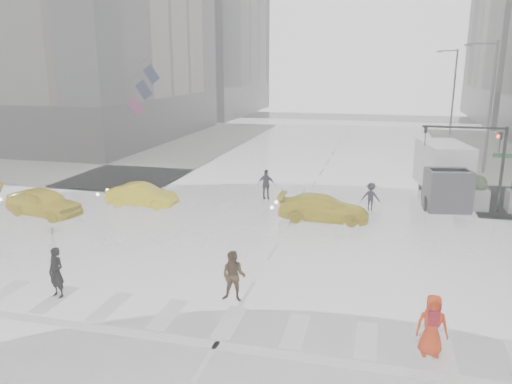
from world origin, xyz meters
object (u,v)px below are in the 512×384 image
(taxi_front, at_px, (44,202))
(box_truck, at_px, (444,172))
(taxi_mid, at_px, (142,195))
(pedestrian_brown, at_px, (234,276))
(traffic_signal_pole, at_px, (483,151))
(pedestrian_orange, at_px, (432,325))

(taxi_front, height_order, box_truck, box_truck)
(taxi_mid, relative_size, box_truck, 0.63)
(pedestrian_brown, relative_size, box_truck, 0.29)
(traffic_signal_pole, distance_m, pedestrian_brown, 15.85)
(taxi_mid, xyz_separation_m, box_truck, (15.79, 5.20, 1.07))
(taxi_mid, distance_m, box_truck, 16.66)
(traffic_signal_pole, relative_size, box_truck, 0.76)
(pedestrian_orange, xyz_separation_m, box_truck, (1.85, 16.24, 0.83))
(pedestrian_orange, bearing_deg, pedestrian_brown, 159.04)
(traffic_signal_pole, distance_m, pedestrian_orange, 14.86)
(traffic_signal_pole, height_order, pedestrian_orange, traffic_signal_pole)
(pedestrian_brown, bearing_deg, box_truck, 60.04)
(pedestrian_brown, xyz_separation_m, taxi_front, (-12.04, 6.61, -0.14))
(traffic_signal_pole, relative_size, taxi_mid, 1.20)
(traffic_signal_pole, relative_size, pedestrian_orange, 2.66)
(pedestrian_orange, xyz_separation_m, taxi_front, (-17.98, 8.27, -0.14))
(pedestrian_brown, height_order, box_truck, box_truck)
(traffic_signal_pole, bearing_deg, taxi_mid, -169.37)
(pedestrian_brown, bearing_deg, taxi_front, 149.38)
(traffic_signal_pole, height_order, pedestrian_brown, traffic_signal_pole)
(traffic_signal_pole, xyz_separation_m, box_truck, (-1.51, 1.96, -1.53))
(pedestrian_brown, distance_m, taxi_mid, 12.33)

